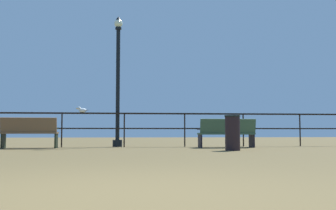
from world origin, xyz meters
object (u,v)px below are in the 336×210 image
object	(u,v)px
lamppost_center	(118,81)
seagull_on_rail	(82,110)
bench_near_left	(30,131)
trash_bin	(233,133)
bench_near_right	(227,132)

from	to	relation	value
lamppost_center	seagull_on_rail	distance (m)	1.49
bench_near_left	seagull_on_rail	world-z (taller)	seagull_on_rail
lamppost_center	trash_bin	bearing A→B (deg)	-43.19
lamppost_center	trash_bin	world-z (taller)	lamppost_center
bench_near_right	trash_bin	xyz separation A→B (m)	(-0.33, -1.84, -0.02)
bench_near_left	trash_bin	bearing A→B (deg)	-18.42
bench_near_left	lamppost_center	size ratio (longest dim) A/B	0.37
bench_near_left	trash_bin	distance (m)	5.84
trash_bin	bench_near_left	bearing A→B (deg)	161.58
bench_near_right	lamppost_center	world-z (taller)	lamppost_center
bench_near_left	trash_bin	xyz separation A→B (m)	(5.54, -1.84, -0.05)
bench_near_right	trash_bin	bearing A→B (deg)	-100.15
trash_bin	seagull_on_rail	bearing A→B (deg)	147.08
trash_bin	bench_near_right	bearing A→B (deg)	79.85
trash_bin	lamppost_center	bearing A→B (deg)	136.81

